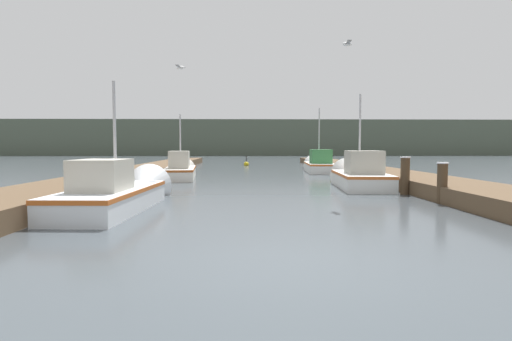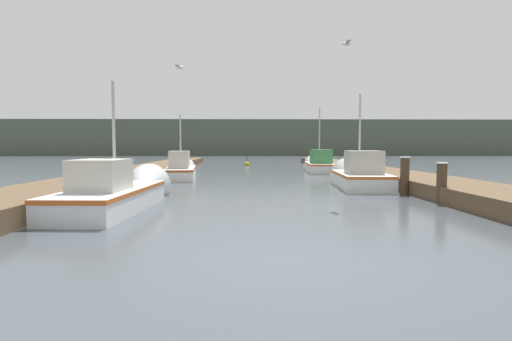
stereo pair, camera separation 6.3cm
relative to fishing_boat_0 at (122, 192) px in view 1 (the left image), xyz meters
The scene contains 14 objects.
ground_plane 6.87m from the fishing_boat_0, 53.78° to the right, with size 200.00×200.00×0.00m.
dock_left 10.73m from the fishing_boat_0, 102.74° to the left, with size 2.60×40.00×0.49m.
dock_right 14.81m from the fishing_boat_0, 44.99° to the left, with size 2.60×40.00×0.49m.
distant_shore_ridge 67.78m from the fishing_boat_0, 86.57° to the left, with size 120.00×16.00×6.46m.
fishing_boat_0 is the anchor object (origin of this frame).
fishing_boat_1 9.69m from the fishing_boat_0, 32.71° to the left, with size 2.12×5.15×4.33m.
fishing_boat_2 10.15m from the fishing_boat_0, 90.01° to the left, with size 2.01×5.93×3.77m.
fishing_boat_3 17.31m from the fishing_boat_0, 61.36° to the left, with size 1.96×5.89×4.64m.
mooring_piling_0 9.42m from the fishing_boat_0, 15.78° to the left, with size 0.35×0.35×1.32m.
mooring_piling_1 12.12m from the fishing_boat_0, 39.24° to the left, with size 0.31×0.31×1.28m.
mooring_piling_2 9.28m from the fishing_boat_0, ahead, with size 0.33×0.33×1.22m.
channel_buoy 23.72m from the fishing_boat_0, 81.48° to the left, with size 0.44×0.44×0.94m.
seagull_lead 5.06m from the fishing_boat_0, 67.02° to the left, with size 0.31×0.56×0.12m.
seagull_1 7.88m from the fishing_boat_0, ahead, with size 0.28×0.55×0.12m.
Camera 1 is at (-0.57, -5.70, 1.69)m, focal length 28.00 mm.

